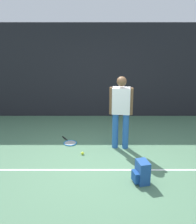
{
  "coord_description": "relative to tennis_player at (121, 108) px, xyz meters",
  "views": [
    {
      "loc": [
        -0.01,
        -5.72,
        3.1
      ],
      "look_at": [
        0.0,
        0.4,
        1.0
      ],
      "focal_mm": 48.52,
      "sensor_mm": 36.0,
      "label": 1
    }
  ],
  "objects": [
    {
      "name": "tennis_racket",
      "position": [
        -1.2,
        0.25,
        -0.95
      ],
      "size": [
        0.46,
        0.62,
        0.03
      ],
      "rotation": [
        0.0,
        0.0,
        5.24
      ],
      "color": "black",
      "rests_on": "ground"
    },
    {
      "name": "court_line",
      "position": [
        -0.51,
        -1.05,
        -0.96
      ],
      "size": [
        9.0,
        0.05,
        0.0
      ],
      "primitive_type": "cube",
      "color": "white",
      "rests_on": "ground"
    },
    {
      "name": "tennis_player",
      "position": [
        0.0,
        0.0,
        0.0
      ],
      "size": [
        0.53,
        0.27,
        1.7
      ],
      "rotation": [
        0.0,
        0.0,
        -0.12
      ],
      "color": "#2659A5",
      "rests_on": "ground"
    },
    {
      "name": "backpack",
      "position": [
        0.3,
        -1.51,
        -0.76
      ],
      "size": [
        0.34,
        0.34,
        0.44
      ],
      "rotation": [
        0.0,
        0.0,
        4.96
      ],
      "color": "#1E478C",
      "rests_on": "ground"
    },
    {
      "name": "ground_plane",
      "position": [
        -0.51,
        -0.74,
        -0.97
      ],
      "size": [
        12.0,
        12.0,
        0.0
      ],
      "primitive_type": "plane",
      "color": "#4C7556"
    },
    {
      "name": "tennis_ball_near_player",
      "position": [
        -0.86,
        -0.37,
        -0.93
      ],
      "size": [
        0.07,
        0.07,
        0.07
      ],
      "primitive_type": "sphere",
      "color": "#CCE033",
      "rests_on": "ground"
    },
    {
      "name": "back_fence",
      "position": [
        -0.51,
        2.26,
        0.4
      ],
      "size": [
        10.0,
        0.1,
        2.74
      ],
      "primitive_type": "cube",
      "color": "black",
      "rests_on": "ground"
    }
  ]
}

